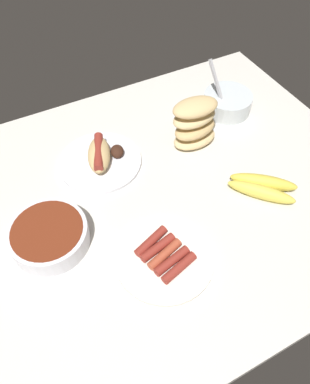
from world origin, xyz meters
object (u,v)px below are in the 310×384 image
at_px(plate_hotdog_assembled, 100,158).
at_px(bowl_coleslaw, 227,102).
at_px(plate_sausages, 165,256).
at_px(banana_bunch, 262,187).
at_px(bread_stack, 195,123).
at_px(bowl_chili, 49,235).

bearing_deg(plate_hotdog_assembled, bowl_coleslaw, -175.99).
xyz_separation_m(plate_sausages, banana_bunch, (-0.31, -0.06, 0.01)).
height_order(bread_stack, bowl_chili, bread_stack).
xyz_separation_m(bowl_chili, bowl_coleslaw, (-0.63, -0.21, 0.00)).
bearing_deg(bowl_coleslaw, plate_hotdog_assembled, 4.01).
relative_size(plate_sausages, bowl_chili, 1.26).
bearing_deg(banana_bunch, bread_stack, -75.19).
height_order(bowl_chili, bowl_coleslaw, bowl_coleslaw).
bearing_deg(bowl_coleslaw, bread_stack, 24.62).
xyz_separation_m(bread_stack, bowl_coleslaw, (-0.17, -0.08, -0.04)).
distance_m(plate_sausages, bowl_chili, 0.27).
xyz_separation_m(bowl_coleslaw, banana_bunch, (0.11, 0.31, -0.01)).
height_order(plate_sausages, bowl_coleslaw, bowl_coleslaw).
bearing_deg(plate_sausages, bread_stack, -130.53).
bearing_deg(bowl_coleslaw, bowl_chili, 18.52).
bearing_deg(bowl_chili, bowl_coleslaw, -161.48).
distance_m(plate_sausages, plate_hotdog_assembled, 0.34).
distance_m(bowl_coleslaw, banana_bunch, 0.33).
bearing_deg(bowl_chili, bread_stack, -163.83).
relative_size(plate_hotdog_assembled, banana_bunch, 1.31).
distance_m(bread_stack, bowl_coleslaw, 0.19).
bearing_deg(bowl_coleslaw, plate_sausages, 41.44).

